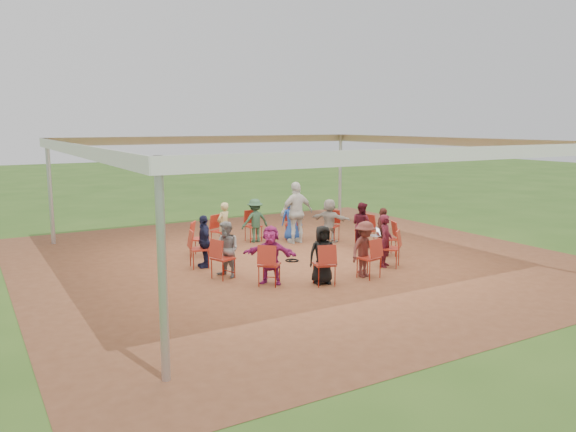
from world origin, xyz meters
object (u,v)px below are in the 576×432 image
person_seated_7 (227,250)px  cable_coil (292,260)px  chair_12 (390,249)px  person_seated_2 (329,220)px  person_seated_1 (362,225)px  chair_10 (324,264)px  chair_8 (223,259)px  person_seated_6 (204,241)px  person_seated_8 (271,255)px  person_seated_9 (323,255)px  chair_2 (331,226)px  chair_9 (269,265)px  person_seated_10 (365,249)px  laptop (377,233)px  person_seated_5 (224,225)px  person_seated_3 (292,219)px  chair_3 (292,224)px  person_seated_4 (255,221)px  person_seated_11 (385,241)px  chair_5 (221,231)px  standing_person (297,213)px  chair_0 (387,239)px  chair_7 (199,249)px  chair_6 (200,239)px  chair_11 (369,258)px  chair_1 (365,231)px  person_seated_0 (383,232)px  chair_4 (253,226)px

person_seated_7 → cable_coil: 2.17m
chair_12 → person_seated_2: bearing=43.2°
person_seated_1 → chair_10: bearing=125.6°
chair_8 → person_seated_6: person_seated_6 is taller
person_seated_8 → person_seated_9: (0.96, -0.55, 0.00)m
person_seated_9 → cable_coil: (0.46, 2.01, -0.61)m
person_seated_1 → person_seated_2: bearing=13.8°
chair_2 → chair_9: 4.83m
person_seated_1 → person_seated_9: bearing=124.6°
chair_9 → person_seated_10: (2.15, -0.50, 0.18)m
laptop → person_seated_5: bearing=68.4°
chair_12 → person_seated_3: 3.91m
chair_3 → chair_10: (-1.86, -4.45, 0.00)m
person_seated_4 → person_seated_8: (-1.67, -3.99, 0.00)m
person_seated_1 → person_seated_11: 2.15m
person_seated_10 → laptop: size_ratio=3.25×
chair_5 → standing_person: bearing=138.5°
chair_0 → chair_8: same height
chair_7 → person_seated_2: bearing=110.2°
chair_7 → person_seated_10: (2.88, -2.64, 0.18)m
chair_6 → person_seated_4: size_ratio=0.72×
chair_5 → chair_10: same height
chair_5 → person_seated_7: bearing=43.2°
chair_7 → chair_11: same height
chair_5 → chair_12: same height
chair_6 → person_seated_11: person_seated_11 is taller
chair_12 → person_seated_9: person_seated_9 is taller
chair_3 → person_seated_8: size_ratio=0.72×
chair_1 → person_seated_2: (-0.48, 1.04, 0.18)m
person_seated_0 → person_seated_10: (-1.65, -1.37, 0.00)m
chair_6 → person_seated_0: size_ratio=0.72×
chair_11 → person_seated_3: person_seated_3 is taller
person_seated_7 → cable_coil: (2.02, 0.54, -0.61)m
person_seated_1 → person_seated_10: (-1.82, -2.46, 0.00)m
chair_3 → person_seated_1: size_ratio=0.72×
chair_6 → person_seated_7: (-0.23, -2.19, 0.18)m
chair_2 → chair_5: 3.22m
chair_8 → person_seated_7: bearing=90.0°
chair_1 → chair_10: size_ratio=1.00×
chair_10 → cable_coil: chair_10 is taller
chair_8 → person_seated_10: person_seated_10 is taller
chair_6 → cable_coil: size_ratio=2.42×
person_seated_0 → person_seated_11: bearing=166.2°
chair_1 → chair_9: 4.55m
chair_2 → chair_4: (-1.96, 1.12, 0.00)m
chair_6 → chair_12: bearing=83.1°
cable_coil → person_seated_8: bearing=-134.0°
person_seated_3 → person_seated_8: size_ratio=1.00×
person_seated_0 → chair_8: bearing=111.3°
person_seated_3 → person_seated_10: size_ratio=1.00×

